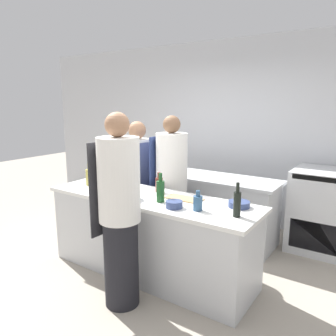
# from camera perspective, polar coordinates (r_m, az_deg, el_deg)

# --- Properties ---
(ground_plane) EXTENTS (16.00, 16.00, 0.00)m
(ground_plane) POSITION_cam_1_polar(r_m,az_deg,el_deg) (3.85, -3.07, -17.62)
(ground_plane) COLOR #A89E8E
(wall_back) EXTENTS (8.00, 0.06, 2.80)m
(wall_back) POSITION_cam_1_polar(r_m,az_deg,el_deg) (5.24, 11.07, 6.13)
(wall_back) COLOR silver
(wall_back) RESTS_ON ground_plane
(prep_counter) EXTENTS (2.40, 0.72, 0.88)m
(prep_counter) POSITION_cam_1_polar(r_m,az_deg,el_deg) (3.66, -3.15, -11.56)
(prep_counter) COLOR silver
(prep_counter) RESTS_ON ground_plane
(pass_counter) EXTENTS (2.23, 0.64, 0.88)m
(pass_counter) POSITION_cam_1_polar(r_m,az_deg,el_deg) (4.67, 5.27, -6.38)
(pass_counter) COLOR silver
(pass_counter) RESTS_ON ground_plane
(oven_range) EXTENTS (0.71, 0.74, 1.04)m
(oven_range) POSITION_cam_1_polar(r_m,az_deg,el_deg) (4.62, 25.15, -6.67)
(oven_range) COLOR silver
(oven_range) RESTS_ON ground_plane
(chef_at_prep_near) EXTENTS (0.40, 0.38, 1.79)m
(chef_at_prep_near) POSITION_cam_1_polar(r_m,az_deg,el_deg) (2.99, -8.42, -7.71)
(chef_at_prep_near) COLOR black
(chef_at_prep_near) RESTS_ON ground_plane
(chef_at_stove) EXTENTS (0.39, 0.37, 1.62)m
(chef_at_stove) POSITION_cam_1_polar(r_m,az_deg,el_deg) (4.40, -5.19, -2.47)
(chef_at_stove) COLOR black
(chef_at_stove) RESTS_ON ground_plane
(chef_at_pass_far) EXTENTS (0.41, 0.39, 1.71)m
(chef_at_pass_far) POSITION_cam_1_polar(r_m,az_deg,el_deg) (4.08, 0.59, -3.00)
(chef_at_pass_far) COLOR black
(chef_at_pass_far) RESTS_ON ground_plane
(bottle_olive_oil) EXTENTS (0.08, 0.08, 0.30)m
(bottle_olive_oil) POSITION_cam_1_polar(r_m,az_deg,el_deg) (3.29, -1.32, -3.94)
(bottle_olive_oil) COLOR #19471E
(bottle_olive_oil) RESTS_ON prep_counter
(bottle_vinegar) EXTENTS (0.07, 0.07, 0.31)m
(bottle_vinegar) POSITION_cam_1_polar(r_m,az_deg,el_deg) (2.93, 11.94, -6.03)
(bottle_vinegar) COLOR black
(bottle_vinegar) RESTS_ON prep_counter
(bottle_wine) EXTENTS (0.09, 0.09, 0.19)m
(bottle_wine) POSITION_cam_1_polar(r_m,az_deg,el_deg) (3.06, 5.22, -6.02)
(bottle_wine) COLOR #2D5175
(bottle_wine) RESTS_ON prep_counter
(bottle_cooking_oil) EXTENTS (0.09, 0.09, 0.24)m
(bottle_cooking_oil) POSITION_cam_1_polar(r_m,az_deg,el_deg) (3.66, -9.44, -2.86)
(bottle_cooking_oil) COLOR silver
(bottle_cooking_oil) RESTS_ON prep_counter
(bottle_sauce) EXTENTS (0.08, 0.08, 0.22)m
(bottle_sauce) POSITION_cam_1_polar(r_m,az_deg,el_deg) (3.65, -1.57, -2.84)
(bottle_sauce) COLOR #5B2319
(bottle_sauce) RESTS_ON prep_counter
(bottle_water) EXTENTS (0.09, 0.09, 0.27)m
(bottle_water) POSITION_cam_1_polar(r_m,az_deg,el_deg) (4.05, -13.51, -1.46)
(bottle_water) COLOR #B2A84C
(bottle_water) RESTS_ON prep_counter
(bowl_mixing_large) EXTENTS (0.16, 0.16, 0.07)m
(bowl_mixing_large) POSITION_cam_1_polar(r_m,az_deg,el_deg) (3.13, 1.08, -6.35)
(bowl_mixing_large) COLOR navy
(bowl_mixing_large) RESTS_ON prep_counter
(bowl_prep_small) EXTENTS (0.18, 0.18, 0.06)m
(bowl_prep_small) POSITION_cam_1_polar(r_m,az_deg,el_deg) (3.84, -12.30, -3.30)
(bowl_prep_small) COLOR tan
(bowl_prep_small) RESTS_ON prep_counter
(bowl_ceramic_blue) EXTENTS (0.22, 0.22, 0.08)m
(bowl_ceramic_blue) POSITION_cam_1_polar(r_m,az_deg,el_deg) (3.41, -6.74, -4.79)
(bowl_ceramic_blue) COLOR navy
(bowl_ceramic_blue) RESTS_ON prep_counter
(bowl_wooden_salad) EXTENTS (0.21, 0.21, 0.06)m
(bowl_wooden_salad) POSITION_cam_1_polar(r_m,az_deg,el_deg) (3.22, 12.26, -6.18)
(bowl_wooden_salad) COLOR navy
(bowl_wooden_salad) RESTS_ON prep_counter
(cutting_board) EXTENTS (0.39, 0.18, 0.01)m
(cutting_board) POSITION_cam_1_polar(r_m,az_deg,el_deg) (3.41, 2.85, -5.32)
(cutting_board) COLOR tan
(cutting_board) RESTS_ON prep_counter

